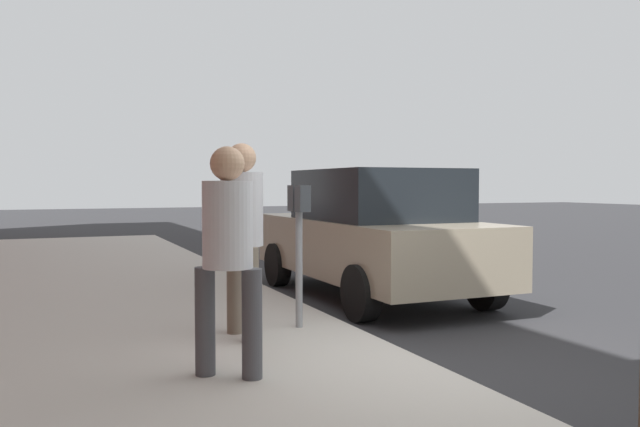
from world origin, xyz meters
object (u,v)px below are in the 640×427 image
(pedestrian_at_meter, at_px, (242,223))
(parking_meter, at_px, (299,225))
(parked_sedan_near, at_px, (373,233))
(pedestrian_bystander, at_px, (228,243))

(pedestrian_at_meter, bearing_deg, parking_meter, 10.65)
(parking_meter, distance_m, pedestrian_at_meter, 0.67)
(parking_meter, bearing_deg, parked_sedan_near, -43.34)
(pedestrian_at_meter, height_order, parked_sedan_near, pedestrian_at_meter)
(pedestrian_at_meter, distance_m, parked_sedan_near, 3.33)
(pedestrian_bystander, distance_m, parked_sedan_near, 4.44)
(parking_meter, distance_m, parked_sedan_near, 2.73)
(parking_meter, xyz_separation_m, pedestrian_bystander, (-1.33, 1.08, -0.03))
(parking_meter, relative_size, pedestrian_bystander, 0.83)
(pedestrian_at_meter, height_order, pedestrian_bystander, pedestrian_at_meter)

